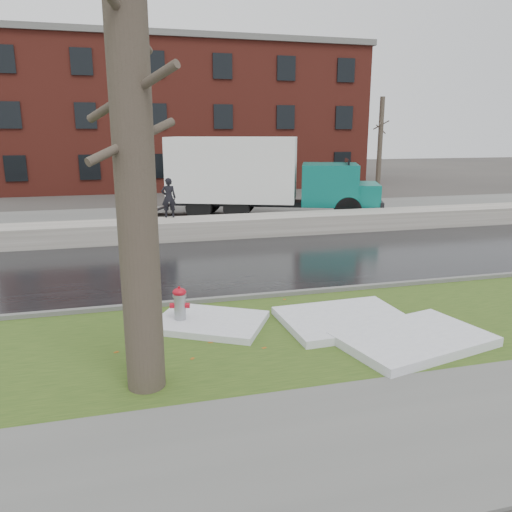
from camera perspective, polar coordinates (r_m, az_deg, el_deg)
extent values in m
plane|color=#47423D|center=(11.26, -0.81, -6.76)|extent=(120.00, 120.00, 0.00)
cube|color=#2C4617|center=(10.14, 0.92, -9.07)|extent=(60.00, 4.50, 0.04)
cube|color=slate|center=(7.03, 9.77, -20.55)|extent=(60.00, 3.00, 0.05)
cube|color=black|center=(15.46, -4.84, -0.97)|extent=(60.00, 7.00, 0.03)
cube|color=slate|center=(23.70, -8.45, 4.17)|extent=(60.00, 9.00, 0.03)
cube|color=slate|center=(12.16, -1.95, -4.83)|extent=(60.00, 0.15, 0.14)
cube|color=#BBB4AB|center=(19.43, -7.03, 3.15)|extent=(60.00, 1.60, 0.75)
cube|color=maroon|center=(40.49, -8.65, 15.25)|extent=(26.00, 12.00, 10.00)
cylinder|color=brown|center=(36.40, -20.70, 11.93)|extent=(0.36, 0.36, 6.50)
cylinder|color=brown|center=(36.39, -20.83, 13.42)|extent=(0.84, 1.62, 0.73)
cylinder|color=brown|center=(36.41, -20.96, 14.83)|extent=(1.08, 1.26, 0.66)
cylinder|color=brown|center=(36.39, -20.75, 12.48)|extent=(1.40, 0.61, 0.63)
cylinder|color=brown|center=(38.93, 14.00, 12.48)|extent=(0.36, 0.36, 6.50)
cylinder|color=brown|center=(38.92, 14.08, 13.88)|extent=(0.84, 1.62, 0.73)
cylinder|color=brown|center=(38.94, 14.16, 15.20)|extent=(1.08, 1.26, 0.66)
cylinder|color=brown|center=(38.92, 14.03, 12.99)|extent=(1.40, 0.61, 0.63)
cylinder|color=gray|center=(10.57, -8.68, -5.99)|extent=(0.29, 0.29, 0.74)
ellipsoid|color=#B10E1D|center=(10.45, -8.75, -4.10)|extent=(0.34, 0.34, 0.17)
cylinder|color=#B10E1D|center=(10.42, -8.77, -3.60)|extent=(0.06, 0.06, 0.05)
cylinder|color=#B10E1D|center=(10.56, -9.52, -5.61)|extent=(0.13, 0.14, 0.12)
cylinder|color=#B10E1D|center=(10.53, -7.87, -5.62)|extent=(0.13, 0.14, 0.12)
cylinder|color=gray|center=(10.69, -8.60, -5.34)|extent=(0.17, 0.13, 0.15)
cylinder|color=brown|center=(7.47, -13.85, 11.86)|extent=(0.74, 0.74, 7.45)
cylinder|color=brown|center=(7.49, -14.20, 17.56)|extent=(1.30, 1.48, 0.77)
cylinder|color=brown|center=(7.61, -14.67, 24.75)|extent=(0.79, 1.55, 0.70)
cylinder|color=brown|center=(7.47, -13.90, 12.68)|extent=(1.33, 1.01, 0.67)
cube|color=black|center=(23.88, 0.78, 6.08)|extent=(8.56, 4.18, 0.24)
cube|color=white|center=(23.90, -2.65, 9.90)|extent=(6.50, 4.68, 2.95)
cube|color=#0B695F|center=(23.67, 8.40, 8.13)|extent=(3.30, 3.36, 1.86)
cube|color=#0B695F|center=(23.83, 12.20, 6.95)|extent=(2.09, 2.72, 0.98)
cube|color=black|center=(23.66, 10.34, 9.65)|extent=(0.87, 2.07, 0.98)
cube|color=black|center=(24.93, -10.87, 5.34)|extent=(2.22, 1.90, 0.74)
cylinder|color=black|center=(22.71, 10.47, 5.16)|extent=(1.24, 0.74, 1.20)
cylinder|color=black|center=(24.98, 10.12, 5.96)|extent=(1.24, 0.74, 1.20)
cylinder|color=black|center=(22.90, -2.24, 5.46)|extent=(1.24, 0.74, 1.20)
cylinder|color=black|center=(25.15, -1.46, 6.23)|extent=(1.24, 0.74, 1.20)
cylinder|color=black|center=(23.23, -6.54, 5.50)|extent=(1.24, 0.74, 1.20)
cylinder|color=black|center=(25.45, -5.39, 6.26)|extent=(1.24, 0.74, 1.20)
imported|color=black|center=(19.75, -9.95, 6.58)|extent=(0.59, 0.42, 1.54)
cube|color=silver|center=(10.83, 10.10, -7.17)|extent=(2.68, 2.10, 0.16)
cube|color=silver|center=(10.60, -5.30, -7.54)|extent=(2.70, 2.47, 0.14)
cube|color=silver|center=(10.15, 17.55, -9.05)|extent=(3.14, 2.39, 0.18)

